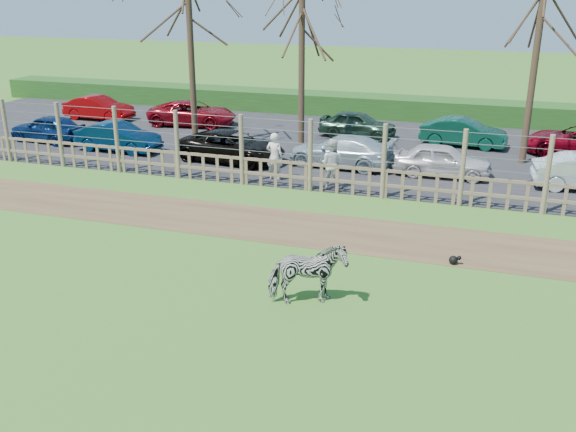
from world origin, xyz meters
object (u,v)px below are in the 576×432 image
(car_1, at_px, (118,137))
(car_10, at_px, (358,124))
(visitor_b, at_px, (331,164))
(tree_left, at_px, (189,12))
(car_8, at_px, (193,113))
(tree_right, at_px, (540,26))
(visitor_a, at_px, (275,156))
(car_4, at_px, (442,160))
(car_11, at_px, (464,132))
(crow, at_px, (454,260))
(car_7, at_px, (99,108))
(car_2, at_px, (232,146))
(car_3, at_px, (341,151))
(tree_mid, at_px, (302,32))
(zebra, at_px, (307,274))
(car_0, at_px, (48,128))

(car_1, relative_size, car_10, 1.03)
(car_10, bearing_deg, visitor_b, -171.23)
(car_1, bearing_deg, car_10, -55.97)
(tree_left, height_order, car_8, tree_left)
(car_10, bearing_deg, tree_right, -104.87)
(visitor_a, xyz_separation_m, car_8, (-6.96, 7.58, -0.26))
(car_1, height_order, car_8, same)
(car_4, height_order, car_11, same)
(visitor_a, relative_size, visitor_b, 1.00)
(crow, height_order, car_7, car_7)
(tree_left, distance_m, car_2, 5.86)
(visitor_b, bearing_deg, car_4, -141.48)
(car_8, xyz_separation_m, car_11, (13.08, -0.26, 0.00))
(visitor_a, relative_size, car_8, 0.40)
(tree_left, xyz_separation_m, car_3, (6.78, -1.27, -4.98))
(tree_mid, bearing_deg, car_1, -158.72)
(car_3, distance_m, car_8, 10.17)
(tree_right, distance_m, car_8, 16.35)
(car_11, bearing_deg, visitor_b, 158.61)
(zebra, distance_m, car_8, 19.50)
(tree_right, relative_size, car_0, 2.09)
(car_3, bearing_deg, car_4, 93.02)
(crow, bearing_deg, car_0, 156.50)
(car_10, bearing_deg, car_8, 93.05)
(car_4, bearing_deg, tree_right, -45.05)
(zebra, xyz_separation_m, crow, (2.96, 3.19, -0.60))
(tree_left, xyz_separation_m, visitor_a, (4.95, -3.73, -4.71))
(car_0, xyz_separation_m, car_7, (-0.67, 4.93, 0.00))
(tree_left, bearing_deg, car_1, -146.25)
(tree_left, height_order, zebra, tree_left)
(tree_left, xyz_separation_m, car_1, (-2.70, -1.80, -4.98))
(car_0, bearing_deg, tree_right, 103.42)
(car_2, bearing_deg, car_0, 93.35)
(car_2, distance_m, car_8, 7.25)
(visitor_b, relative_size, car_2, 0.40)
(tree_left, relative_size, tree_mid, 1.15)
(tree_right, relative_size, visitor_b, 4.26)
(car_2, height_order, car_8, same)
(car_1, distance_m, car_11, 14.79)
(tree_left, distance_m, car_11, 12.66)
(visitor_a, bearing_deg, car_1, -8.20)
(visitor_b, bearing_deg, visitor_a, -6.15)
(visitor_b, xyz_separation_m, car_4, (3.52, 2.64, -0.26))
(car_4, xyz_separation_m, car_8, (-12.64, 5.24, 0.00))
(car_1, bearing_deg, car_8, -4.87)
(visitor_a, distance_m, crow, 8.74)
(tree_mid, distance_m, visitor_a, 6.19)
(visitor_a, distance_m, car_11, 9.55)
(tree_left, xyz_separation_m, tree_right, (13.50, 1.50, -0.37))
(car_1, relative_size, car_11, 1.00)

